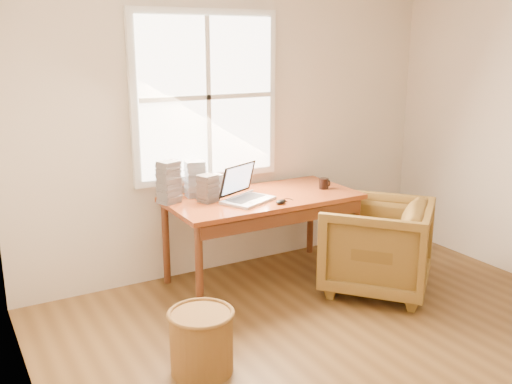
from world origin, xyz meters
TOP-DOWN VIEW (x-y plane):
  - room_shell at (-0.02, 0.16)m, footprint 4.04×4.54m
  - desk at (0.00, 1.80)m, footprint 1.60×0.80m
  - armchair at (0.71, 1.16)m, footprint 1.16×1.16m
  - wicker_stool at (-1.04, 0.76)m, footprint 0.48×0.48m
  - laptop at (-0.19, 1.70)m, footprint 0.48×0.49m
  - mouse at (0.00, 1.52)m, footprint 0.12×0.09m
  - coffee_mug at (0.59, 1.74)m, footprint 0.09×0.09m
  - cd_stack_a at (-0.49, 2.07)m, footprint 0.18×0.16m
  - cd_stack_b at (-0.47, 1.87)m, footprint 0.17×0.17m
  - cd_stack_c at (-0.75, 1.99)m, footprint 0.19×0.18m
  - cd_stack_d at (-0.34, 2.05)m, footprint 0.16×0.14m

SIDE VIEW (x-z plane):
  - wicker_stool at x=-1.04m, z-range 0.00..0.39m
  - armchair at x=0.71m, z-range 0.00..0.76m
  - desk at x=0.00m, z-range 0.71..0.75m
  - mouse at x=0.00m, z-range 0.75..0.78m
  - coffee_mug at x=0.59m, z-range 0.75..0.84m
  - cd_stack_d at x=-0.34m, z-range 0.75..0.92m
  - cd_stack_b at x=-0.47m, z-range 0.75..0.97m
  - laptop at x=-0.19m, z-range 0.75..1.02m
  - cd_stack_a at x=-0.49m, z-range 0.75..1.05m
  - cd_stack_c at x=-0.75m, z-range 0.75..1.09m
  - room_shell at x=-0.02m, z-range 0.00..2.64m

